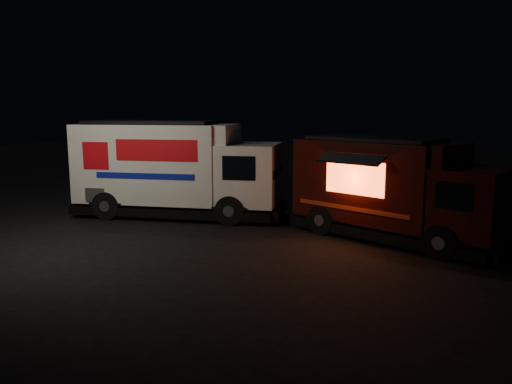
% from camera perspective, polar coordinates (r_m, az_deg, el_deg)
% --- Properties ---
extents(ground, '(80.00, 80.00, 0.00)m').
position_cam_1_polar(ground, '(15.64, -6.25, -4.99)').
color(ground, black).
rests_on(ground, ground).
extents(white_truck, '(8.08, 4.55, 3.47)m').
position_cam_1_polar(white_truck, '(18.42, -8.76, 2.64)').
color(white_truck, white).
rests_on(white_truck, ground).
extents(red_truck, '(6.98, 4.29, 3.05)m').
position_cam_1_polar(red_truck, '(15.44, 15.95, 0.29)').
color(red_truck, black).
rests_on(red_truck, ground).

